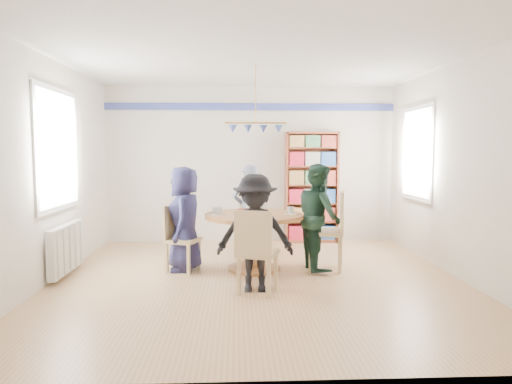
{
  "coord_description": "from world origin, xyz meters",
  "views": [
    {
      "loc": [
        -0.26,
        -5.49,
        1.57
      ],
      "look_at": [
        0.0,
        0.4,
        1.05
      ],
      "focal_mm": 32.0,
      "sensor_mm": 36.0,
      "label": 1
    }
  ],
  "objects": [
    {
      "name": "chair_near",
      "position": [
        -0.05,
        -0.58,
        0.52
      ],
      "size": [
        0.53,
        0.53,
        0.94
      ],
      "color": "#CFB77F",
      "rests_on": "ground"
    },
    {
      "name": "room_shell",
      "position": [
        -0.26,
        0.87,
        1.65
      ],
      "size": [
        5.0,
        5.0,
        5.0
      ],
      "color": "white",
      "rests_on": "ground"
    },
    {
      "name": "dining_table",
      "position": [
        -0.02,
        0.48,
        0.56
      ],
      "size": [
        1.3,
        1.3,
        0.75
      ],
      "color": "brown",
      "rests_on": "ground"
    },
    {
      "name": "chair_far",
      "position": [
        -0.01,
        1.48,
        0.46
      ],
      "size": [
        0.42,
        0.42,
        0.84
      ],
      "color": "#CFB77F",
      "rests_on": "ground"
    },
    {
      "name": "person_left",
      "position": [
        -0.94,
        0.5,
        0.69
      ],
      "size": [
        0.44,
        0.67,
        1.38
      ],
      "primitive_type": "imported",
      "rotation": [
        0.0,
        0.0,
        -1.57
      ],
      "color": "#191938",
      "rests_on": "ground"
    },
    {
      "name": "chair_left",
      "position": [
        -1.03,
        0.47,
        0.48
      ],
      "size": [
        0.5,
        0.5,
        0.88
      ],
      "color": "#CFB77F",
      "rests_on": "ground"
    },
    {
      "name": "radiator",
      "position": [
        -2.42,
        0.3,
        0.35
      ],
      "size": [
        0.12,
        1.0,
        0.6
      ],
      "color": "silver",
      "rests_on": "ground"
    },
    {
      "name": "person_right",
      "position": [
        0.85,
        0.49,
        0.71
      ],
      "size": [
        0.63,
        0.76,
        1.42
      ],
      "primitive_type": "imported",
      "rotation": [
        0.0,
        0.0,
        1.71
      ],
      "color": "#162D22",
      "rests_on": "ground"
    },
    {
      "name": "tableware",
      "position": [
        -0.05,
        0.51,
        0.82
      ],
      "size": [
        1.17,
        1.17,
        0.31
      ],
      "color": "white",
      "rests_on": "dining_table"
    },
    {
      "name": "chair_right",
      "position": [
        1.03,
        0.48,
        0.58
      ],
      "size": [
        0.57,
        0.57,
        1.06
      ],
      "color": "#CFB77F",
      "rests_on": "ground"
    },
    {
      "name": "ground",
      "position": [
        0.0,
        0.0,
        0.0
      ],
      "size": [
        5.0,
        5.0,
        0.0
      ],
      "primitive_type": "plane",
      "color": "tan"
    },
    {
      "name": "person_near",
      "position": [
        -0.05,
        -0.45,
        0.66
      ],
      "size": [
        0.88,
        0.54,
        1.32
      ],
      "primitive_type": "imported",
      "rotation": [
        0.0,
        0.0,
        -0.05
      ],
      "color": "black",
      "rests_on": "ground"
    },
    {
      "name": "person_far",
      "position": [
        -0.07,
        1.4,
        0.69
      ],
      "size": [
        0.57,
        0.45,
        1.38
      ],
      "primitive_type": "imported",
      "rotation": [
        0.0,
        0.0,
        3.4
      ],
      "color": "gray",
      "rests_on": "ground"
    },
    {
      "name": "bookshelf",
      "position": [
        1.05,
        2.34,
        0.94
      ],
      "size": [
        0.91,
        0.27,
        1.91
      ],
      "color": "brown",
      "rests_on": "ground"
    }
  ]
}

